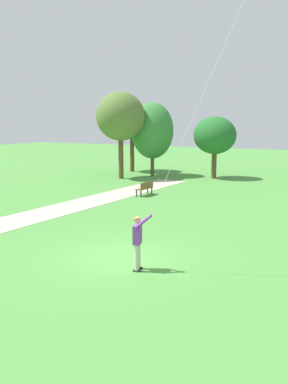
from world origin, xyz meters
The scene contains 8 objects.
ground_plane centered at (0.00, 0.00, 0.00)m, with size 120.00×120.00×0.00m, color #4C8E3D.
walkway_path centered at (-7.15, 2.00, 0.01)m, with size 2.40×32.00×0.02m, color #B7AD99.
person_kite_flyer centered at (1.17, -0.85, 1.05)m, with size 0.63×0.50×1.83m.
park_bench_near_walkway centered at (-5.23, 10.95, 0.51)m, with size 0.48×1.51×0.88m.
tree_horizon_far centered at (-9.46, 19.70, 3.87)m, with size 3.53×3.81×6.26m.
tree_treeline_left centered at (-12.62, 21.55, 4.59)m, with size 3.73×3.85×5.89m.
tree_behind_path centered at (-10.90, 16.95, 5.04)m, with size 3.84×4.20×7.03m.
tree_lakeside_near centered at (-4.27, 20.81, 3.51)m, with size 3.50×3.27×5.06m.
Camera 1 is at (7.46, -11.55, 4.61)m, focal length 38.67 mm.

